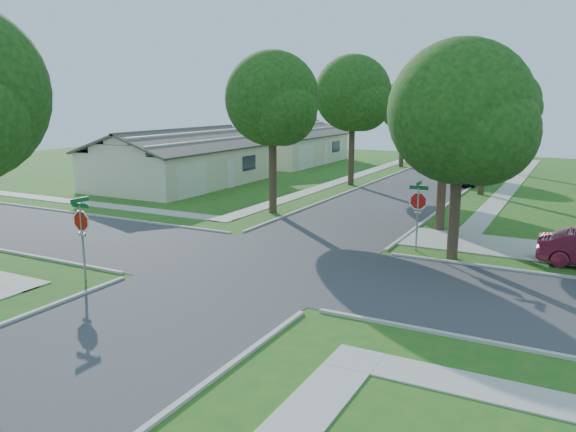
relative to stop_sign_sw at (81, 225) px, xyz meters
The scene contains 18 objects.
ground 6.95m from the stop_sign_sw, 45.00° to the left, with size 100.00×100.00×0.00m, color #1E5C19.
road_ns 6.95m from the stop_sign_sw, 45.00° to the left, with size 7.00×100.00×0.02m, color #333335.
sidewalk_ne 32.61m from the stop_sign_sw, 70.62° to the left, with size 1.20×40.00×0.04m, color #9E9B91.
sidewalk_nw 30.80m from the stop_sign_sw, 92.61° to the left, with size 1.20×40.00×0.04m, color #9E9B91.
driveway 17.38m from the stop_sign_sw, 43.12° to the left, with size 8.80×3.60×0.05m, color #9E9B91.
stop_sign_sw is the anchor object (origin of this frame).
stop_sign_ne 13.29m from the stop_sign_sw, 45.00° to the left, with size 1.05×0.80×2.98m.
tree_e_near 17.04m from the stop_sign_sw, 55.41° to the left, with size 4.97×4.80×8.28m.
tree_e_mid 27.71m from the stop_sign_sw, 69.80° to the left, with size 5.59×5.40×9.21m.
tree_e_far 40.04m from the stop_sign_sw, 76.27° to the left, with size 5.17×5.00×8.72m.
tree_w_near 14.30m from the stop_sign_sw, 89.77° to the left, with size 5.38×5.20×8.97m.
tree_w_mid 26.09m from the stop_sign_sw, 89.87° to the left, with size 5.80×5.60×9.56m.
tree_w_far 38.86m from the stop_sign_sw, 89.93° to the left, with size 4.76×4.60×8.04m.
tree_ne_corner 14.64m from the stop_sign_sw, 38.84° to the left, with size 5.80×5.60×8.66m.
house_nw_near 22.71m from the stop_sign_sw, 119.83° to the left, with size 8.42×13.60×4.23m.
house_nw_far 38.40m from the stop_sign_sw, 107.10° to the left, with size 8.42×13.60×4.23m.
car_curb_east 30.78m from the stop_sign_sw, 75.11° to the left, with size 1.58×3.92×1.34m, color black.
car_curb_west 44.36m from the stop_sign_sw, 88.06° to the left, with size 1.90×4.67×1.36m, color black.
Camera 1 is at (10.64, -18.27, 6.34)m, focal length 35.00 mm.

